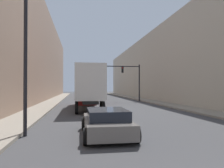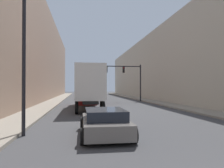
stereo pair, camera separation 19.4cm
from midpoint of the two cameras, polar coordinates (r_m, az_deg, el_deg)
The scene contains 8 objects.
sidewalk_right at distance 33.83m, azimuth 9.14°, elevation -4.32°, with size 2.29×80.00×0.15m.
sidewalk_left at distance 32.39m, azimuth -15.45°, elevation -4.46°, with size 2.29×80.00×0.15m.
building_right at distance 35.44m, azimuth 15.53°, elevation 4.85°, with size 6.00×80.00×11.25m.
building_left at distance 33.45m, azimuth -22.54°, elevation 8.11°, with size 6.00×80.00×14.60m.
semi_truck at distance 22.16m, azimuth -6.64°, elevation -0.53°, with size 2.43×11.47×4.00m.
sedan_car at distance 9.86m, azimuth -1.99°, elevation -10.01°, with size 2.15×4.25×1.19m.
traffic_signal_gantry at distance 33.03m, azimuth 3.48°, elevation 2.35°, with size 7.93×0.35×5.58m.
street_lamp at distance 10.73m, azimuth -22.14°, elevation 14.27°, with size 0.44×0.44×7.86m.
Camera 1 is at (-3.48, -2.10, 2.16)m, focal length 35.00 mm.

